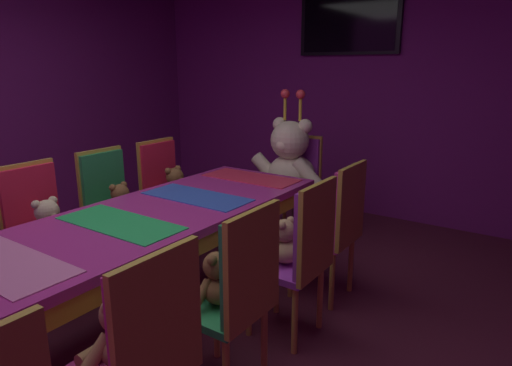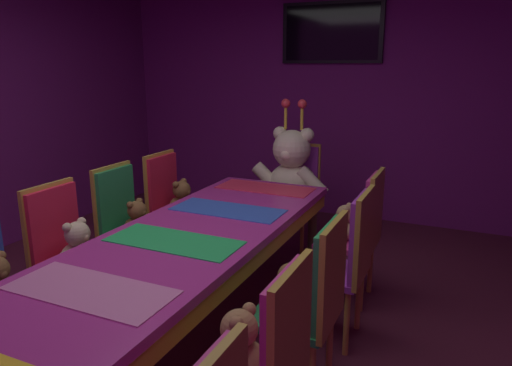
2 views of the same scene
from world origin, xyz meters
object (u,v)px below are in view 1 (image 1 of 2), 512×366
object	(u,v)px
chair_right_1	(146,346)
teddy_right_4	(320,218)
chair_right_4	(339,219)
chair_left_4	(164,184)
chair_right_3	(304,246)
wall_tv	(349,23)
chair_left_2	(37,221)
chair_left_3	(109,199)
teddy_left_3	(121,204)
teddy_right_1	(121,334)
banquet_table	(121,237)
teddy_left_4	(176,187)
teddy_right_3	(283,244)
throne_chair	(298,176)
chair_right_2	(240,285)
teddy_left_2	(49,225)
king_teddy_bear	(289,162)
teddy_right_2	(216,281)

from	to	relation	value
chair_right_1	teddy_right_4	size ratio (longest dim) A/B	3.45
chair_right_4	chair_left_4	bearing A→B (deg)	0.09
chair_right_1	chair_right_3	xyz separation A→B (m)	(0.03, 1.17, 0.00)
chair_left_4	wall_tv	world-z (taller)	wall_tv
chair_right_1	chair_left_2	bearing A→B (deg)	-18.16
chair_left_3	chair_right_1	bearing A→B (deg)	-34.30
teddy_left_3	teddy_right_1	distance (m)	1.82
banquet_table	teddy_left_4	bearing A→B (deg)	121.18
teddy_right_3	throne_chair	world-z (taller)	throne_chair
chair_left_4	chair_right_3	size ratio (longest dim) A/B	1.00
teddy_right_4	chair_right_2	bearing A→B (deg)	97.19
chair_left_2	teddy_left_2	bearing A→B (deg)	0.00
chair_left_2	king_teddy_bear	distance (m)	2.11
teddy_right_2	throne_chair	size ratio (longest dim) A/B	0.30
throne_chair	teddy_left_3	bearing A→B (deg)	-25.87
teddy_right_4	king_teddy_bear	bearing A→B (deg)	-46.92
teddy_right_4	king_teddy_bear	distance (m)	1.03
teddy_left_3	chair_left_4	size ratio (longest dim) A/B	0.31
chair_left_4	teddy_right_1	size ratio (longest dim) A/B	2.99
chair_left_4	chair_right_1	bearing A→B (deg)	-45.85
teddy_left_4	chair_right_1	world-z (taller)	chair_right_1
chair_left_4	wall_tv	size ratio (longest dim) A/B	0.88
teddy_left_4	teddy_right_1	xyz separation A→B (m)	(1.39, -1.73, 0.00)
teddy_right_4	throne_chair	distance (m)	1.15
teddy_right_2	king_teddy_bear	bearing A→B (deg)	-69.85
banquet_table	chair_right_3	bearing A→B (deg)	34.87
chair_left_2	teddy_left_3	bearing A→B (deg)	78.61
teddy_right_2	throne_chair	xyz separation A→B (m)	(-0.69, 2.06, 0.02)
teddy_right_1	teddy_right_2	world-z (taller)	teddy_right_1
chair_right_1	chair_right_4	xyz separation A→B (m)	(0.00, 1.73, 0.00)
teddy_right_1	chair_right_3	world-z (taller)	chair_right_3
teddy_right_2	throne_chair	bearing A→B (deg)	-71.42
chair_right_4	wall_tv	world-z (taller)	wall_tv
banquet_table	chair_right_1	distance (m)	1.01
chair_right_1	teddy_right_1	size ratio (longest dim) A/B	2.99
throne_chair	wall_tv	size ratio (longest dim) A/B	0.88
teddy_left_3	teddy_right_2	size ratio (longest dim) A/B	1.02
banquet_table	chair_left_3	size ratio (longest dim) A/B	3.11
king_teddy_bear	chair_left_4	bearing A→B (deg)	-48.74
chair_right_2	chair_right_3	size ratio (longest dim) A/B	1.00
teddy_right_1	chair_right_2	bearing A→B (deg)	-104.43
chair_left_3	chair_right_3	bearing A→B (deg)	0.55
chair_left_3	king_teddy_bear	distance (m)	1.58
chair_left_2	teddy_left_4	size ratio (longest dim) A/B	3.00
chair_right_3	king_teddy_bear	xyz separation A→B (m)	(-0.86, 1.30, 0.17)
king_teddy_bear	teddy_right_2	bearing A→B (deg)	20.15
teddy_left_4	teddy_right_2	distance (m)	1.81
chair_right_2	teddy_right_1	bearing A→B (deg)	75.57
chair_right_2	teddy_right_2	bearing A→B (deg)	0.00
teddy_left_4	chair_right_4	size ratio (longest dim) A/B	0.33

